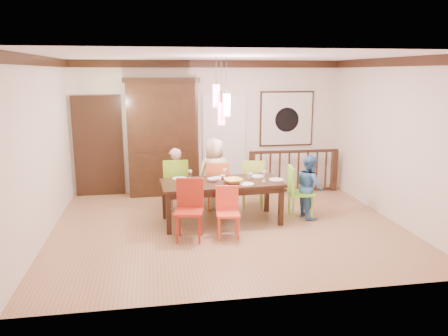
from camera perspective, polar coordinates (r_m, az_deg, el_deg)
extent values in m
plane|color=#937047|center=(7.73, 0.49, -7.60)|extent=(6.00, 6.00, 0.00)
plane|color=white|center=(7.27, 0.54, 14.42)|extent=(6.00, 6.00, 0.00)
plane|color=beige|center=(9.81, -2.04, 5.41)|extent=(6.00, 0.00, 6.00)
plane|color=beige|center=(7.46, -22.85, 2.20)|extent=(0.00, 5.00, 5.00)
plane|color=beige|center=(8.41, 21.10, 3.41)|extent=(0.00, 5.00, 5.00)
cube|color=black|center=(9.80, -16.05, 2.57)|extent=(1.04, 0.07, 2.24)
cube|color=silver|center=(9.88, 0.02, 3.13)|extent=(0.97, 0.05, 2.22)
cube|color=black|center=(10.15, 8.16, 6.39)|extent=(1.25, 0.04, 1.25)
cube|color=silver|center=(10.13, 8.20, 6.37)|extent=(1.18, 0.02, 1.18)
cylinder|color=black|center=(10.12, 8.22, 6.25)|extent=(0.56, 0.01, 0.56)
cube|color=#FF4C72|center=(7.54, -1.03, 9.41)|extent=(0.11, 0.11, 0.38)
cylinder|color=black|center=(7.53, -1.04, 12.60)|extent=(0.01, 0.01, 0.46)
cube|color=#FF4C72|center=(7.48, 0.32, 8.23)|extent=(0.11, 0.11, 0.38)
cylinder|color=black|center=(7.46, 0.32, 12.03)|extent=(0.01, 0.01, 0.61)
cube|color=#FF4C72|center=(7.53, -0.35, 7.11)|extent=(0.11, 0.11, 0.38)
cylinder|color=black|center=(7.49, -0.36, 11.46)|extent=(0.01, 0.01, 0.76)
cube|color=black|center=(7.74, -0.34, -1.96)|extent=(2.17, 1.07, 0.05)
cube|color=black|center=(8.13, -7.65, -4.09)|extent=(0.08, 0.08, 0.70)
cube|color=black|center=(8.42, 5.84, -3.47)|extent=(0.08, 0.08, 0.70)
cube|color=black|center=(7.37, -7.43, -5.85)|extent=(0.08, 0.08, 0.70)
cube|color=black|center=(7.68, 7.42, -5.09)|extent=(0.08, 0.08, 0.70)
cube|color=black|center=(8.16, -0.82, -1.74)|extent=(1.92, 0.14, 0.10)
cube|color=black|center=(7.35, 0.18, -3.33)|extent=(1.92, 0.14, 0.10)
cube|color=#7AB624|center=(8.50, -6.32, -2.27)|extent=(0.48, 0.48, 0.04)
cube|color=#7AB624|center=(8.43, -6.37, -0.43)|extent=(0.47, 0.06, 0.51)
cylinder|color=#7AB624|center=(8.38, -7.51, -4.34)|extent=(0.04, 0.04, 0.49)
cylinder|color=#7AB624|center=(8.40, -4.91, -4.24)|extent=(0.04, 0.04, 0.49)
cylinder|color=#7AB624|center=(8.74, -7.60, -3.63)|extent=(0.04, 0.04, 0.49)
cylinder|color=#7AB624|center=(8.76, -5.12, -3.53)|extent=(0.04, 0.04, 0.49)
cube|color=#C95C24|center=(8.50, -0.78, -2.41)|extent=(0.51, 0.51, 0.04)
cube|color=#C95C24|center=(8.44, -0.79, -0.69)|extent=(0.44, 0.12, 0.48)
cylinder|color=#C95C24|center=(8.37, -1.80, -4.36)|extent=(0.04, 0.04, 0.46)
cylinder|color=#C95C24|center=(8.42, 0.61, -4.25)|extent=(0.04, 0.04, 0.46)
cylinder|color=#C95C24|center=(8.71, -2.11, -3.69)|extent=(0.04, 0.04, 0.46)
cylinder|color=#C95C24|center=(8.76, 0.20, -3.59)|extent=(0.04, 0.04, 0.46)
cube|color=#ACD042|center=(8.71, 3.76, -2.05)|extent=(0.51, 0.51, 0.04)
cube|color=#ACD042|center=(8.64, 3.78, -0.37)|extent=(0.44, 0.11, 0.48)
cylinder|color=#ACD042|center=(8.56, 2.84, -3.97)|extent=(0.04, 0.04, 0.46)
cylinder|color=#ACD042|center=(8.64, 5.17, -3.85)|extent=(0.04, 0.04, 0.46)
cylinder|color=#ACD042|center=(8.90, 2.35, -3.33)|extent=(0.04, 0.04, 0.46)
cylinder|color=#ACD042|center=(8.98, 4.59, -3.22)|extent=(0.04, 0.04, 0.46)
cube|color=maroon|center=(7.00, -4.60, -5.71)|extent=(0.52, 0.52, 0.04)
cube|color=maroon|center=(6.93, -4.64, -3.65)|extent=(0.44, 0.13, 0.48)
cylinder|color=maroon|center=(6.91, -5.92, -8.13)|extent=(0.04, 0.04, 0.46)
cylinder|color=maroon|center=(6.93, -2.95, -7.99)|extent=(0.04, 0.04, 0.46)
cylinder|color=maroon|center=(7.24, -6.11, -7.15)|extent=(0.04, 0.04, 0.46)
cylinder|color=maroon|center=(7.27, -3.28, -7.02)|extent=(0.04, 0.04, 0.46)
cube|color=#E6452B|center=(7.10, 0.53, -6.01)|extent=(0.40, 0.40, 0.04)
cube|color=#E6452B|center=(7.03, 0.53, -4.29)|extent=(0.38, 0.07, 0.41)
cylinder|color=#E6452B|center=(7.01, -0.49, -8.06)|extent=(0.03, 0.03, 0.39)
cylinder|color=#E6452B|center=(7.06, 1.96, -7.91)|extent=(0.03, 0.03, 0.39)
cylinder|color=#E6452B|center=(7.29, -0.87, -7.23)|extent=(0.03, 0.03, 0.39)
cylinder|color=#E6452B|center=(7.34, 1.49, -7.10)|extent=(0.03, 0.03, 0.39)
cube|color=#78D230|center=(8.16, 10.03, -3.25)|extent=(0.48, 0.48, 0.04)
cube|color=#78D230|center=(8.09, 10.10, -1.47)|extent=(0.09, 0.44, 0.48)
cylinder|color=#78D230|center=(8.01, 9.19, -5.31)|extent=(0.04, 0.04, 0.46)
cylinder|color=#78D230|center=(8.13, 11.57, -5.14)|extent=(0.04, 0.04, 0.46)
cylinder|color=#78D230|center=(8.33, 8.41, -4.58)|extent=(0.04, 0.04, 0.46)
cylinder|color=#78D230|center=(8.44, 10.71, -4.43)|extent=(0.04, 0.04, 0.46)
cube|color=black|center=(9.68, -7.83, -0.61)|extent=(1.50, 0.44, 0.96)
cube|color=black|center=(9.50, -8.05, 6.66)|extent=(1.50, 0.40, 1.50)
cube|color=black|center=(9.69, -8.08, 6.77)|extent=(1.28, 0.02, 1.28)
cube|color=black|center=(9.46, -8.19, 11.30)|extent=(1.60, 0.44, 0.10)
cube|color=black|center=(9.61, 3.66, -0.75)|extent=(0.12, 0.12, 0.92)
cube|color=black|center=(10.20, 14.15, -0.33)|extent=(0.12, 0.12, 0.92)
cube|color=black|center=(9.77, 9.16, 2.15)|extent=(2.03, 0.11, 0.06)
cube|color=black|center=(9.96, 8.99, -2.84)|extent=(1.91, 0.08, 0.05)
imported|color=#EFB6C5|center=(8.46, -6.41, -1.52)|extent=(0.51, 0.40, 1.24)
imported|color=beige|center=(8.54, -1.24, -0.75)|extent=(0.77, 0.59, 1.40)
imported|color=teal|center=(8.20, 11.11, -2.38)|extent=(0.49, 0.60, 1.17)
imported|color=#EFB643|center=(7.60, 1.15, -1.71)|extent=(0.42, 0.42, 0.08)
imported|color=white|center=(7.73, -1.51, -1.56)|extent=(0.24, 0.24, 0.06)
imported|color=silver|center=(7.53, -3.68, -1.82)|extent=(0.13, 0.13, 0.10)
imported|color=silver|center=(7.95, 3.37, -1.04)|extent=(0.12, 0.12, 0.10)
cylinder|color=white|center=(7.97, -5.82, -1.36)|extent=(0.26, 0.26, 0.01)
cylinder|color=white|center=(7.96, -0.59, -1.30)|extent=(0.26, 0.26, 0.01)
cylinder|color=white|center=(8.12, 4.30, -1.07)|extent=(0.26, 0.26, 0.01)
cylinder|color=white|center=(7.32, -4.77, -2.58)|extent=(0.26, 0.26, 0.01)
cylinder|color=white|center=(7.55, 2.97, -2.09)|extent=(0.26, 0.26, 0.01)
cylinder|color=white|center=(7.90, 6.85, -1.51)|extent=(0.26, 0.26, 0.01)
cube|color=#D83359|center=(7.36, -0.03, -2.45)|extent=(0.18, 0.14, 0.01)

